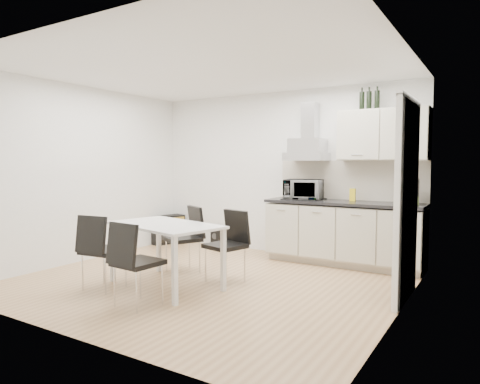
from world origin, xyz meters
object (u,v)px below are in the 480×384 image
(chair_near_left, at_px, (104,252))
(floor_speaker, at_px, (217,238))
(chair_far_left, at_px, (183,240))
(kitchenette, at_px, (347,207))
(chair_near_right, at_px, (138,264))
(guitar_amp, at_px, (168,229))
(chair_far_right, at_px, (225,247))
(dining_table, at_px, (165,231))

(chair_near_left, bearing_deg, floor_speaker, 90.31)
(chair_far_left, bearing_deg, kitchenette, -109.96)
(kitchenette, relative_size, chair_far_left, 2.86)
(chair_near_right, relative_size, guitar_amp, 1.34)
(kitchenette, relative_size, floor_speaker, 8.75)
(chair_near_left, bearing_deg, chair_far_right, 36.42)
(guitar_amp, relative_size, floor_speaker, 2.27)
(chair_near_right, xyz_separation_m, guitar_amp, (-2.02, 2.77, -0.19))
(chair_near_left, bearing_deg, dining_table, 34.06)
(dining_table, xyz_separation_m, chair_near_left, (-0.54, -0.46, -0.23))
(chair_near_left, relative_size, guitar_amp, 1.34)
(chair_near_left, relative_size, chair_near_right, 1.00)
(chair_far_right, xyz_separation_m, chair_near_left, (-1.04, -0.97, 0.00))
(chair_far_right, xyz_separation_m, floor_speaker, (-1.38, 1.82, -0.30))
(floor_speaker, bearing_deg, chair_far_right, -43.86)
(floor_speaker, bearing_deg, chair_near_right, -60.91)
(guitar_amp, xyz_separation_m, floor_speaker, (0.92, 0.25, -0.11))
(kitchenette, distance_m, guitar_amp, 3.34)
(kitchenette, distance_m, chair_near_left, 3.35)
(chair_far_right, bearing_deg, floor_speaker, -38.45)
(guitar_amp, distance_m, floor_speaker, 0.96)
(chair_near_left, xyz_separation_m, guitar_amp, (-1.26, 2.55, -0.19))
(chair_far_left, height_order, chair_near_left, same)
(chair_far_left, relative_size, guitar_amp, 1.34)
(chair_near_right, distance_m, floor_speaker, 3.23)
(kitchenette, relative_size, dining_table, 1.66)
(guitar_amp, bearing_deg, kitchenette, 17.51)
(chair_far_right, height_order, floor_speaker, chair_far_right)
(kitchenette, distance_m, chair_far_left, 2.36)
(chair_near_left, bearing_deg, kitchenette, 45.82)
(chair_near_left, relative_size, floor_speaker, 3.05)
(kitchenette, bearing_deg, chair_near_right, -113.92)
(chair_far_right, bearing_deg, chair_near_left, 57.41)
(chair_near_right, height_order, guitar_amp, chair_near_right)
(chair_near_left, distance_m, floor_speaker, 2.83)
(kitchenette, xyz_separation_m, chair_far_right, (-0.99, -1.66, -0.39))
(dining_table, height_order, guitar_amp, dining_table)
(kitchenette, height_order, dining_table, kitchenette)
(kitchenette, height_order, floor_speaker, kitchenette)
(chair_far_right, height_order, guitar_amp, chair_far_right)
(chair_far_right, relative_size, chair_near_left, 1.00)
(floor_speaker, bearing_deg, kitchenette, 5.07)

